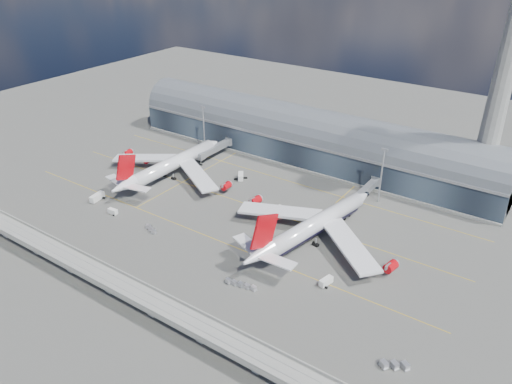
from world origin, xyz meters
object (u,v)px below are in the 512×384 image
Objects in this scene: floodlight_mast_left at (204,128)px; airliner_right at (313,226)px; floodlight_mast_right at (381,174)px; cargo_train_1 at (241,285)px; service_truck_0 at (97,197)px; cargo_train_2 at (394,365)px; control_tower at (501,86)px; service_truck_1 at (113,212)px; service_truck_2 at (269,217)px; service_truck_3 at (326,282)px; service_truck_5 at (241,176)px; service_truck_4 at (278,210)px; airliner_left at (170,165)px; cargo_train_0 at (151,229)px.

airliner_right is (90.76, -43.49, -7.54)m from floodlight_mast_left.
cargo_train_1 is at bearing -100.50° from floodlight_mast_right.
service_truck_0 reaches higher than cargo_train_2.
control_tower is 23.42× the size of service_truck_1.
control_tower is 8.69× the size of cargo_train_1.
service_truck_2 reaches higher than cargo_train_1.
service_truck_0 is (-4.20, -70.17, -12.03)m from floodlight_mast_left.
control_tower is at bearing 86.95° from service_truck_3.
service_truck_5 is at bearing -28.31° from service_truck_1.
floodlight_mast_right reaches higher than service_truck_5.
floodlight_mast_right is 116.70m from service_truck_1.
service_truck_2 is 1.60× the size of service_truck_4.
floodlight_mast_right reaches higher than airliner_left.
airliner_right is at bearing 141.15° from service_truck_3.
service_truck_5 is at bearing -165.40° from floodlight_mast_right.
floodlight_mast_left is at bearing 3.67° from service_truck_1.
cargo_train_0 is at bearing -159.83° from service_truck_3.
airliner_left is at bearing -176.07° from airliner_right.
cargo_train_2 is at bearing -20.88° from service_truck_3.
airliner_left reaches higher than cargo_train_2.
floodlight_mast_left reaches higher than service_truck_4.
service_truck_3 is 74.68m from cargo_train_0.
cargo_train_2 is at bearing -100.45° from service_truck_1.
floodlight_mast_left reaches higher than cargo_train_2.
service_truck_5 is 0.79× the size of cargo_train_2.
service_truck_4 is at bearing -61.87° from service_truck_5.
floodlight_mast_left is 83.20m from cargo_train_0.
service_truck_2 is at bearing 31.63° from cargo_train_1.
floodlight_mast_left reaches higher than cargo_train_0.
cargo_train_2 is (144.87, -17.26, -0.61)m from service_truck_0.
service_truck_0 is 0.94× the size of cargo_train_2.
service_truck_4 reaches higher than cargo_train_0.
service_truck_4 is at bearing 17.44° from service_truck_0.
service_truck_1 reaches higher than cargo_train_1.
airliner_left is at bearing -160.34° from floodlight_mast_right.
control_tower is 1.42× the size of airliner_left.
floodlight_mast_right is 3.92× the size of service_truck_5.
airliner_left is 0.98× the size of airliner_right.
cargo_train_1 is at bearing -152.48° from service_truck_2.
service_truck_1 is 0.59× the size of service_truck_2.
service_truck_5 is at bearing 158.72° from service_truck_3.
floodlight_mast_right is 85.27m from cargo_train_1.
floodlight_mast_left is 166.11m from cargo_train_2.
floodlight_mast_left is 71.32m from service_truck_0.
floodlight_mast_right is 2.17× the size of cargo_train_1.
control_tower is 177.53m from service_truck_0.
service_truck_0 is at bearing 69.32° from service_truck_1.
service_truck_4 is 90.42m from cargo_train_2.
airliner_right is 40.22m from cargo_train_1.
cargo_train_1 is at bearing -88.17° from airliner_right.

